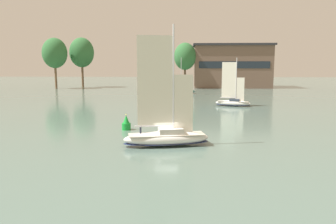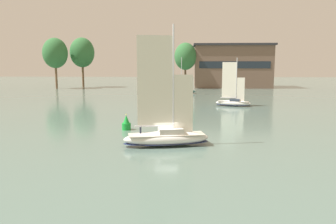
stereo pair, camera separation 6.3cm
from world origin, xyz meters
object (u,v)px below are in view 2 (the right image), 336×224
(tree_shore_center, at_px, (82,53))
(sailboat_moored_mid_channel, at_px, (183,91))
(tree_shore_left, at_px, (185,56))
(sailboat_moored_near_marina, at_px, (233,102))
(sailboat_main, at_px, (167,136))
(channel_buoy, at_px, (126,123))
(tree_shore_right, at_px, (55,53))

(tree_shore_center, distance_m, sailboat_moored_mid_channel, 47.08)
(tree_shore_left, distance_m, tree_shore_center, 39.24)
(sailboat_moored_near_marina, relative_size, sailboat_moored_mid_channel, 0.93)
(sailboat_main, bearing_deg, channel_buoy, 125.11)
(sailboat_main, bearing_deg, tree_shore_center, 112.60)
(sailboat_main, distance_m, channel_buoy, 10.22)
(sailboat_moored_mid_channel, bearing_deg, sailboat_main, -91.08)
(tree_shore_left, distance_m, sailboat_moored_near_marina, 54.26)
(tree_shore_right, distance_m, sailboat_moored_near_marina, 75.40)
(tree_shore_right, height_order, sailboat_moored_near_marina, tree_shore_right)
(sailboat_main, bearing_deg, sailboat_moored_mid_channel, 88.92)
(tree_shore_left, xyz_separation_m, sailboat_moored_mid_channel, (-0.59, -21.36, -10.88))
(sailboat_moored_near_marina, bearing_deg, tree_shore_left, 101.03)
(tree_shore_center, xyz_separation_m, sailboat_main, (37.30, -89.61, -12.14))
(sailboat_moored_mid_channel, xyz_separation_m, channel_buoy, (-7.11, -57.21, 0.11))
(sailboat_main, xyz_separation_m, channel_buoy, (-5.88, 8.36, -0.18))
(tree_shore_left, height_order, sailboat_moored_near_marina, tree_shore_left)
(tree_shore_left, relative_size, sailboat_moored_near_marina, 1.65)
(tree_shore_left, xyz_separation_m, tree_shore_center, (-39.12, 2.67, 1.54))
(tree_shore_right, relative_size, sailboat_main, 1.43)
(tree_shore_center, relative_size, tree_shore_right, 1.03)
(sailboat_moored_near_marina, height_order, channel_buoy, sailboat_moored_near_marina)
(tree_shore_center, distance_m, sailboat_main, 97.81)
(tree_shore_center, relative_size, sailboat_moored_near_marina, 1.87)
(tree_shore_center, bearing_deg, tree_shore_right, -137.99)
(tree_shore_right, distance_m, channel_buoy, 84.82)
(sailboat_moored_mid_channel, bearing_deg, tree_shore_left, 88.42)
(tree_shore_center, xyz_separation_m, sailboat_moored_mid_channel, (38.53, -24.03, -12.42))
(tree_shore_right, distance_m, sailboat_moored_mid_channel, 50.72)
(tree_shore_right, bearing_deg, tree_shore_center, 42.01)
(sailboat_main, bearing_deg, tree_shore_left, 88.80)
(sailboat_moored_near_marina, xyz_separation_m, sailboat_moored_mid_channel, (-10.76, 30.83, -0.10))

